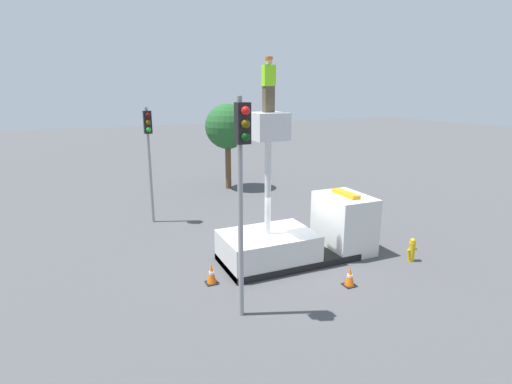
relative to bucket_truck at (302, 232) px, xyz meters
name	(u,v)px	position (x,y,z in m)	size (l,w,h in m)	color
ground_plane	(288,260)	(-0.59, 0.00, -0.99)	(120.00, 120.00, 0.00)	#4C4C4F
bucket_truck	(302,232)	(0.00, 0.00, 0.00)	(5.75, 2.33, 5.39)	black
worker	(269,85)	(-1.42, 0.00, 5.28)	(0.40, 0.26, 1.75)	brown
traffic_light_pole	(242,168)	(-3.54, -2.90, 3.22)	(0.34, 0.57, 5.97)	gray
traffic_light_across	(149,143)	(-4.37, 6.34, 2.81)	(0.34, 0.57, 5.37)	gray
fire_hydrant	(412,250)	(3.51, -1.94, -0.55)	(0.47, 0.23, 0.88)	gold
traffic_cone_rear	(212,274)	(-3.73, -0.65, -0.66)	(0.39, 0.39, 0.68)	black
traffic_cone_curbside	(350,277)	(0.27, -2.59, -0.68)	(0.39, 0.39, 0.64)	black
tree_left_bg	(228,127)	(1.22, 11.34, 2.90)	(2.77, 2.77, 5.31)	brown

